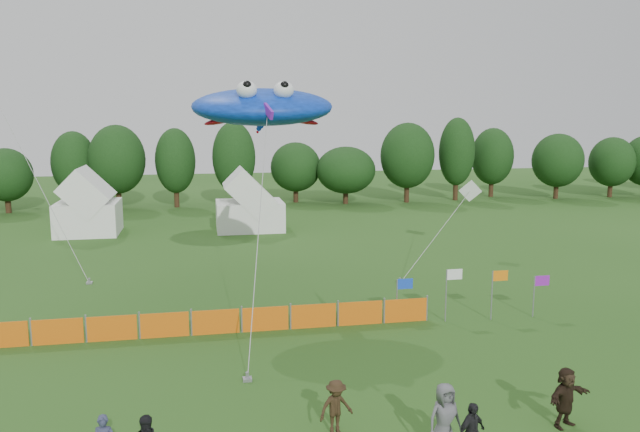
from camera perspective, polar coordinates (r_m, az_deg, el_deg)
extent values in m
cylinder|color=#382314|center=(62.72, -26.63, 1.12)|extent=(0.50, 0.50, 1.91)
ellipsoid|color=black|center=(62.46, -26.80, 3.38)|extent=(4.61, 4.61, 4.30)
cylinder|color=#382314|center=(63.08, -21.41, 1.72)|extent=(0.50, 0.50, 2.38)
ellipsoid|color=black|center=(62.79, -21.58, 4.53)|extent=(4.09, 4.09, 5.35)
cylinder|color=#382314|center=(61.65, -17.92, 1.84)|extent=(0.50, 0.50, 2.57)
ellipsoid|color=black|center=(61.33, -18.07, 4.95)|extent=(5.20, 5.20, 5.79)
cylinder|color=#382314|center=(61.16, -12.98, 1.94)|extent=(0.50, 0.50, 2.46)
ellipsoid|color=black|center=(60.85, -13.09, 4.95)|extent=(3.78, 3.78, 5.55)
cylinder|color=#382314|center=(59.79, -7.80, 2.03)|extent=(0.50, 0.50, 2.66)
ellipsoid|color=black|center=(59.46, -7.87, 5.35)|extent=(4.05, 4.05, 5.99)
cylinder|color=#382314|center=(63.04, -2.22, 2.16)|extent=(0.50, 0.50, 1.98)
ellipsoid|color=black|center=(62.78, -2.24, 4.50)|extent=(5.06, 5.06, 4.46)
cylinder|color=#382314|center=(62.02, 2.36, 1.99)|extent=(0.50, 0.50, 1.86)
ellipsoid|color=black|center=(61.76, 2.37, 4.22)|extent=(5.86, 5.86, 4.18)
cylinder|color=#382314|center=(63.52, 7.93, 2.42)|extent=(0.50, 0.50, 2.62)
ellipsoid|color=black|center=(63.21, 8.00, 5.50)|extent=(5.41, 5.41, 5.89)
cylinder|color=#382314|center=(66.05, 12.29, 2.63)|extent=(0.50, 0.50, 2.78)
ellipsoid|color=black|center=(65.74, 12.40, 5.77)|extent=(3.67, 3.67, 6.26)
cylinder|color=#382314|center=(69.81, 15.38, 2.70)|extent=(0.50, 0.50, 2.42)
ellipsoid|color=black|center=(69.54, 15.49, 5.29)|extent=(4.46, 4.46, 5.44)
cylinder|color=#382314|center=(70.33, 20.78, 2.41)|extent=(0.50, 0.50, 2.24)
ellipsoid|color=black|center=(70.08, 20.91, 4.78)|extent=(5.26, 5.26, 5.03)
cylinder|color=#382314|center=(73.90, 25.00, 2.39)|extent=(0.50, 0.50, 2.10)
ellipsoid|color=black|center=(73.67, 25.14, 4.51)|extent=(4.74, 4.74, 4.73)
cube|color=white|center=(49.25, -20.40, -0.15)|extent=(4.38, 4.38, 2.41)
cube|color=white|center=(48.07, -6.44, 0.04)|extent=(5.03, 4.02, 2.21)
cube|color=#D85D0C|center=(26.85, -27.10, -9.67)|extent=(1.90, 0.06, 1.00)
cube|color=#D85D0C|center=(26.36, -22.87, -9.72)|extent=(1.90, 0.06, 1.00)
cube|color=#D85D0C|center=(26.01, -18.50, -9.71)|extent=(1.90, 0.06, 1.00)
cube|color=#D85D0C|center=(25.80, -14.03, -9.65)|extent=(1.90, 0.06, 1.00)
cube|color=#D85D0C|center=(25.76, -9.53, -9.54)|extent=(1.90, 0.06, 1.00)
cube|color=#D85D0C|center=(25.87, -5.03, -9.36)|extent=(1.90, 0.06, 1.00)
cube|color=#D85D0C|center=(26.13, -0.61, -9.13)|extent=(1.90, 0.06, 1.00)
cube|color=#D85D0C|center=(26.54, 3.69, -8.86)|extent=(1.90, 0.06, 1.00)
cube|color=#D85D0C|center=(27.09, 7.84, -8.55)|extent=(1.90, 0.06, 1.00)
cylinder|color=gray|center=(27.14, 7.03, -7.60)|extent=(0.06, 0.06, 1.81)
cube|color=blue|center=(27.06, 7.77, -6.16)|extent=(0.70, 0.02, 0.45)
cylinder|color=gray|center=(27.24, 11.45, -7.15)|extent=(0.06, 0.06, 2.27)
cube|color=white|center=(27.14, 12.19, -5.24)|extent=(0.70, 0.02, 0.45)
cylinder|color=gray|center=(27.89, 15.43, -7.03)|extent=(0.06, 0.06, 2.17)
cube|color=orange|center=(27.82, 16.16, -5.26)|extent=(0.70, 0.02, 0.45)
cylinder|color=gray|center=(28.90, 18.96, -6.97)|extent=(0.06, 0.06, 1.83)
cube|color=purple|center=(28.90, 19.63, -5.59)|extent=(0.70, 0.02, 0.45)
imported|color=black|center=(17.92, 1.47, -17.09)|extent=(1.14, 0.85, 1.57)
imported|color=#55555A|center=(17.31, 11.31, -17.68)|extent=(1.01, 0.74, 1.89)
imported|color=black|center=(19.54, 21.55, -15.16)|extent=(1.69, 1.07, 1.74)
ellipsoid|color=blue|center=(27.98, -5.29, 9.92)|extent=(6.61, 5.27, 2.17)
sphere|color=white|center=(26.59, -6.72, 11.39)|extent=(0.87, 0.87, 0.87)
sphere|color=white|center=(26.75, -3.34, 11.42)|extent=(0.87, 0.87, 0.87)
ellipsoid|color=red|center=(28.07, -8.72, 8.69)|extent=(1.82, 0.80, 0.28)
ellipsoid|color=red|center=(28.39, -1.95, 8.80)|extent=(1.82, 0.80, 0.28)
cube|color=purple|center=(25.61, -4.76, 9.54)|extent=(0.37, 0.96, 0.70)
cylinder|color=#A5A5A5|center=(23.23, -5.65, -1.57)|extent=(1.47, 6.16, 8.81)
cube|color=gray|center=(21.53, -6.66, -14.60)|extent=(0.30, 0.30, 0.10)
cube|color=white|center=(40.24, 13.59, 2.24)|extent=(1.42, 0.39, 1.42)
cylinder|color=#A5A5A5|center=(36.54, 10.76, -1.54)|extent=(6.53, 6.05, 4.04)
cube|color=gray|center=(33.12, 7.32, -6.04)|extent=(0.30, 0.30, 0.10)
cylinder|color=#A5A5A5|center=(36.61, -25.38, 4.94)|extent=(6.48, 4.15, 13.13)
cube|color=gray|center=(34.95, -20.33, -5.75)|extent=(0.30, 0.30, 0.10)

